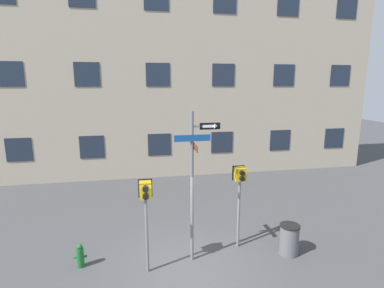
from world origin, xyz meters
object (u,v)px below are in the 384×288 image
at_px(fire_hydrant, 80,256).
at_px(trash_bin, 289,239).
at_px(street_sign_pole, 194,176).
at_px(pedestrian_signal_right, 240,184).
at_px(pedestrian_signal_left, 146,201).

height_order(fire_hydrant, trash_bin, trash_bin).
bearing_deg(trash_bin, street_sign_pole, 175.39).
bearing_deg(pedestrian_signal_right, pedestrian_signal_left, -164.41).
xyz_separation_m(pedestrian_signal_right, fire_hydrant, (-4.64, -0.22, -1.70)).
distance_m(pedestrian_signal_left, pedestrian_signal_right, 2.92).
xyz_separation_m(street_sign_pole, pedestrian_signal_right, (1.48, 0.45, -0.50)).
bearing_deg(pedestrian_signal_left, pedestrian_signal_right, 15.59).
bearing_deg(street_sign_pole, pedestrian_signal_right, 17.02).
bearing_deg(fire_hydrant, street_sign_pole, -4.10).
xyz_separation_m(pedestrian_signal_left, trash_bin, (4.16, 0.10, -1.56)).
height_order(street_sign_pole, pedestrian_signal_right, street_sign_pole).
bearing_deg(fire_hydrant, trash_bin, -4.34).
xyz_separation_m(pedestrian_signal_right, trash_bin, (1.35, -0.68, -1.56)).
xyz_separation_m(street_sign_pole, trash_bin, (2.82, -0.23, -2.07)).
relative_size(pedestrian_signal_right, fire_hydrant, 3.76).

